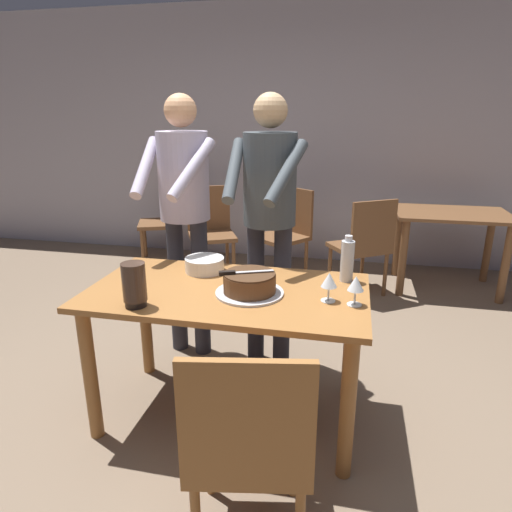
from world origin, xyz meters
name	(u,v)px	position (x,y,z in m)	size (l,w,h in m)	color
ground_plane	(230,413)	(0.00, 0.00, 0.00)	(14.00, 14.00, 0.00)	#7A6651
back_wall	(300,137)	(0.00, 2.96, 1.35)	(10.00, 0.12, 2.70)	#ADA8B2
main_dining_table	(228,312)	(0.00, 0.00, 0.62)	(1.41, 0.78, 0.75)	#9E6633
cake_on_platter	(250,284)	(0.12, -0.03, 0.80)	(0.34, 0.34, 0.11)	silver
cake_knife	(235,273)	(0.06, -0.06, 0.87)	(0.26, 0.12, 0.02)	silver
plate_stack	(205,265)	(-0.20, 0.24, 0.79)	(0.22, 0.22, 0.08)	white
wine_glass_near	(329,281)	(0.51, -0.04, 0.85)	(0.08, 0.08, 0.14)	silver
wine_glass_far	(356,284)	(0.63, -0.06, 0.85)	(0.08, 0.08, 0.14)	silver
water_bottle	(347,260)	(0.59, 0.25, 0.86)	(0.07, 0.07, 0.25)	silver
hurricane_lamp	(134,284)	(-0.36, -0.29, 0.86)	(0.11, 0.11, 0.21)	black
person_cutting_cake	(269,205)	(0.10, 0.60, 1.08)	(0.46, 0.57, 1.72)	#2D2D38
person_standing_beside	(184,200)	(-0.46, 0.63, 1.08)	(0.46, 0.57, 1.72)	#2D2D38
chair_near_side	(249,442)	(0.29, -0.76, 0.49)	(0.51, 0.51, 0.90)	#9E6633
background_table	(450,229)	(1.50, 2.26, 0.58)	(1.00, 0.70, 0.74)	brown
background_chair_0	(364,243)	(0.72, 1.92, 0.49)	(0.61, 0.61, 0.90)	brown
background_chair_1	(286,230)	(-0.03, 2.23, 0.49)	(0.62, 0.62, 0.90)	brown
background_chair_2	(166,218)	(-1.42, 2.49, 0.49)	(0.57, 0.57, 0.90)	brown
background_chair_3	(211,228)	(-0.79, 2.15, 0.49)	(0.59, 0.59, 0.90)	brown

